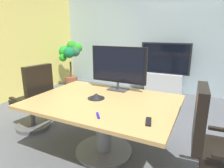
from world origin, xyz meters
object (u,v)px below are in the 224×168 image
at_px(office_chair_left, 34,103).
at_px(remote_control, 149,122).
at_px(office_chair_right, 215,152).
at_px(potted_plant, 70,57).
at_px(conference_table, 103,113).
at_px(tv_monitor, 118,66).
at_px(wall_display_unit, 164,78).
at_px(conference_phone, 96,96).

distance_m(office_chair_left, remote_control, 2.05).
distance_m(office_chair_right, potted_plant, 4.46).
distance_m(office_chair_left, potted_plant, 2.60).
relative_size(conference_table, tv_monitor, 2.16).
bearing_deg(office_chair_left, office_chair_right, 94.55).
height_order(office_chair_left, remote_control, office_chair_left).
xyz_separation_m(wall_display_unit, remote_control, (0.51, -3.21, 0.30)).
xyz_separation_m(office_chair_right, remote_control, (-0.61, -0.22, 0.29)).
bearing_deg(potted_plant, tv_monitor, -38.79).
height_order(office_chair_right, conference_phone, office_chair_right).
xyz_separation_m(tv_monitor, potted_plant, (-2.35, 1.89, -0.22)).
relative_size(potted_plant, conference_phone, 5.98).
relative_size(conference_table, conference_phone, 8.26).
bearing_deg(conference_phone, potted_plant, 133.64).
bearing_deg(tv_monitor, conference_phone, -101.12).
distance_m(conference_table, conference_phone, 0.24).
xyz_separation_m(office_chair_left, potted_plant, (-1.07, 2.33, 0.41)).
bearing_deg(conference_phone, office_chair_left, 178.28).
distance_m(office_chair_left, wall_display_unit, 3.17).
bearing_deg(office_chair_right, remote_control, 106.13).
relative_size(tv_monitor, potted_plant, 0.64).
bearing_deg(tv_monitor, potted_plant, 141.21).
xyz_separation_m(conference_table, office_chair_right, (1.30, -0.13, -0.10)).
bearing_deg(office_chair_right, tv_monitor, 60.72).
xyz_separation_m(potted_plant, conference_phone, (2.25, -2.36, -0.10)).
bearing_deg(potted_plant, remote_control, -41.81).
bearing_deg(office_chair_right, conference_table, 80.28).
xyz_separation_m(conference_phone, remote_control, (0.80, -0.37, -0.02)).
bearing_deg(conference_phone, remote_control, -24.68).
bearing_deg(wall_display_unit, office_chair_left, -117.79).
bearing_deg(conference_table, remote_control, -27.19).
xyz_separation_m(office_chair_right, wall_display_unit, (-1.11, 2.99, -0.01)).
bearing_deg(potted_plant, conference_table, -45.15).
height_order(tv_monitor, conference_phone, tv_monitor).
bearing_deg(wall_display_unit, tv_monitor, -94.81).
height_order(conference_phone, remote_control, conference_phone).
relative_size(wall_display_unit, conference_phone, 5.95).
height_order(tv_monitor, remote_control, tv_monitor).
distance_m(potted_plant, conference_phone, 3.27).
bearing_deg(conference_table, office_chair_right, -5.90).
bearing_deg(remote_control, office_chair_right, 5.05).
height_order(office_chair_left, wall_display_unit, wall_display_unit).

